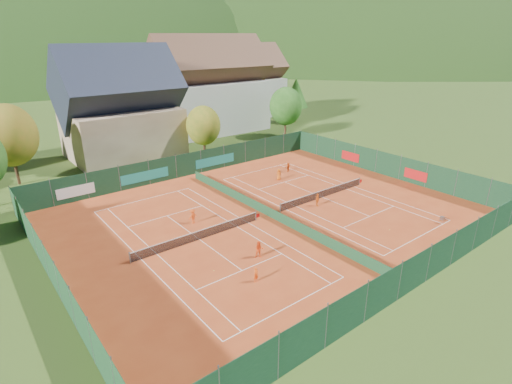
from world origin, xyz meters
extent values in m
plane|color=#2F4917|center=(0.00, 0.00, -0.02)|extent=(600.00, 600.00, 0.00)
cube|color=#A83B18|center=(0.00, 0.00, 0.01)|extent=(40.00, 32.00, 0.01)
cube|color=white|center=(-8.00, 11.88, 0.01)|extent=(10.97, 0.06, 0.00)
cube|color=white|center=(-8.00, -11.88, 0.01)|extent=(10.97, 0.06, 0.00)
cube|color=white|center=(-13.48, 0.00, 0.01)|extent=(0.06, 23.77, 0.00)
cube|color=white|center=(-2.51, 0.00, 0.01)|extent=(0.06, 23.77, 0.00)
cube|color=white|center=(-12.12, 0.00, 0.01)|extent=(0.06, 23.77, 0.00)
cube|color=white|center=(-3.88, 0.00, 0.01)|extent=(0.06, 23.77, 0.00)
cube|color=white|center=(-8.00, 6.40, 0.01)|extent=(8.23, 0.06, 0.00)
cube|color=white|center=(-8.00, -6.40, 0.01)|extent=(8.23, 0.06, 0.00)
cube|color=white|center=(-8.00, 0.00, 0.01)|extent=(0.06, 12.80, 0.00)
cube|color=white|center=(8.00, 11.88, 0.01)|extent=(10.97, 0.06, 0.00)
cube|color=white|center=(8.00, -11.88, 0.01)|extent=(10.97, 0.06, 0.00)
cube|color=white|center=(2.51, 0.00, 0.01)|extent=(0.06, 23.77, 0.00)
cube|color=white|center=(13.48, 0.00, 0.01)|extent=(0.06, 23.77, 0.00)
cube|color=white|center=(3.88, 0.00, 0.01)|extent=(0.06, 23.77, 0.00)
cube|color=white|center=(12.12, 0.00, 0.01)|extent=(0.06, 23.77, 0.00)
cube|color=white|center=(8.00, 6.40, 0.01)|extent=(8.23, 0.06, 0.00)
cube|color=white|center=(8.00, -6.40, 0.01)|extent=(8.23, 0.06, 0.00)
cube|color=white|center=(8.00, 0.00, 0.01)|extent=(0.06, 12.80, 0.00)
cylinder|color=#59595B|center=(-14.40, 0.00, 0.51)|extent=(0.10, 0.10, 1.02)
cylinder|color=#59595B|center=(-1.60, 0.00, 0.51)|extent=(0.10, 0.10, 1.02)
cube|color=black|center=(-8.00, 0.00, 0.46)|extent=(12.80, 0.02, 0.86)
cube|color=white|center=(-8.00, 0.00, 0.89)|extent=(12.80, 0.04, 0.06)
cube|color=red|center=(-1.35, 0.00, 0.45)|extent=(0.40, 0.04, 0.40)
cylinder|color=#59595B|center=(1.60, 0.00, 0.51)|extent=(0.10, 0.10, 1.02)
cylinder|color=#59595B|center=(14.40, 0.00, 0.51)|extent=(0.10, 0.10, 1.02)
cube|color=black|center=(8.00, 0.00, 0.46)|extent=(12.80, 0.02, 0.86)
cube|color=white|center=(8.00, 0.00, 0.89)|extent=(12.80, 0.04, 0.06)
cube|color=red|center=(14.65, 0.00, 0.45)|extent=(0.40, 0.04, 0.40)
cube|color=#153B21|center=(0.00, 0.00, 0.50)|extent=(0.03, 28.80, 1.00)
cube|color=#13341F|center=(0.00, 16.00, 1.50)|extent=(40.00, 0.04, 3.00)
cube|color=teal|center=(-6.00, 15.94, 1.20)|extent=(6.00, 0.03, 1.20)
cube|color=teal|center=(4.00, 15.94, 1.20)|extent=(6.00, 0.03, 1.20)
cube|color=silver|center=(-14.00, 15.94, 1.20)|extent=(4.00, 0.03, 1.20)
cube|color=#153B24|center=(0.00, -16.00, 1.50)|extent=(40.00, 0.04, 3.00)
cube|color=#153A1E|center=(-20.00, 0.00, 1.50)|extent=(0.04, 32.00, 3.00)
cube|color=#12321C|center=(20.00, 0.00, 1.50)|extent=(0.04, 32.00, 3.00)
cube|color=#B21414|center=(19.94, -4.00, 1.20)|extent=(0.03, 3.00, 1.20)
cube|color=#B21414|center=(19.94, 6.00, 1.20)|extent=(0.03, 3.00, 1.20)
cube|color=tan|center=(-3.00, 30.00, 3.50)|extent=(15.00, 12.00, 7.00)
cube|color=#1E2333|center=(-3.00, 30.00, 10.00)|extent=(16.20, 12.00, 12.00)
cube|color=silver|center=(16.00, 36.00, 4.50)|extent=(20.00, 11.00, 9.00)
cube|color=brown|center=(16.00, 36.00, 11.75)|extent=(21.60, 11.00, 11.00)
cube|color=silver|center=(30.00, 44.00, 4.00)|extent=(16.00, 10.00, 8.00)
cube|color=brown|center=(30.00, 44.00, 10.50)|extent=(17.28, 10.00, 10.00)
cylinder|color=#462A19|center=(-18.00, 26.00, 1.57)|extent=(0.36, 0.36, 3.15)
ellipsoid|color=olive|center=(-18.00, 26.00, 6.07)|extent=(6.44, 6.44, 7.40)
cylinder|color=#482B19|center=(6.00, 22.00, 1.22)|extent=(0.36, 0.36, 2.45)
ellipsoid|color=olive|center=(6.00, 22.00, 4.72)|extent=(5.01, 5.01, 5.76)
cylinder|color=#4B2E1A|center=(24.00, 24.00, 1.40)|extent=(0.36, 0.36, 2.80)
ellipsoid|color=#255B1A|center=(24.00, 24.00, 5.40)|extent=(5.72, 5.72, 6.58)
cylinder|color=#412B17|center=(34.00, 32.00, 1.57)|extent=(0.36, 0.36, 3.15)
cone|color=#245C1A|center=(34.00, 32.00, 6.07)|extent=(5.04, 5.04, 5.85)
cylinder|color=#4B351B|center=(26.00, 40.00, 1.75)|extent=(0.36, 0.36, 3.50)
ellipsoid|color=olive|center=(26.00, 40.00, 6.75)|extent=(7.15, 7.15, 8.22)
ellipsoid|color=black|center=(10.00, 300.00, -42.35)|extent=(440.00, 440.00, 242.00)
ellipsoid|color=black|center=(240.00, 190.00, -38.57)|extent=(380.00, 380.00, 220.40)
cylinder|color=slate|center=(11.99, -11.85, 0.40)|extent=(0.02, 0.02, 0.80)
cylinder|color=slate|center=(12.29, -11.85, 0.40)|extent=(0.02, 0.02, 0.80)
cylinder|color=slate|center=(11.99, -11.55, 0.40)|extent=(0.02, 0.02, 0.80)
cylinder|color=slate|center=(12.29, -11.55, 0.40)|extent=(0.02, 0.02, 0.80)
cube|color=slate|center=(12.14, -11.70, 0.55)|extent=(0.34, 0.34, 0.30)
ellipsoid|color=#CCD833|center=(12.14, -11.70, 0.58)|extent=(0.28, 0.28, 0.16)
sphere|color=#CCD833|center=(-9.74, -5.07, 0.03)|extent=(0.07, 0.07, 0.07)
sphere|color=#CCD833|center=(6.98, -9.42, 0.03)|extent=(0.07, 0.07, 0.07)
sphere|color=#CCD833|center=(2.00, 6.77, 0.03)|extent=(0.07, 0.07, 0.07)
sphere|color=#CCD833|center=(-3.42, 5.68, 0.03)|extent=(0.07, 0.07, 0.07)
imported|color=#EC5614|center=(-8.07, -8.23, 0.60)|extent=(0.47, 0.34, 1.21)
imported|color=#F44A15|center=(-5.74, -5.69, 0.76)|extent=(0.93, 0.88, 1.51)
imported|color=#E64B14|center=(-6.76, 3.31, 0.74)|extent=(1.02, 0.67, 1.47)
imported|color=#D55612|center=(5.75, -1.26, 0.71)|extent=(0.68, 0.89, 1.41)
imported|color=orange|center=(7.96, 7.47, 0.73)|extent=(0.80, 0.62, 1.46)
imported|color=#D14C12|center=(11.08, 9.13, 0.63)|extent=(1.21, 0.61, 1.25)
camera|label=1|loc=(-23.59, -27.91, 17.11)|focal=28.00mm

